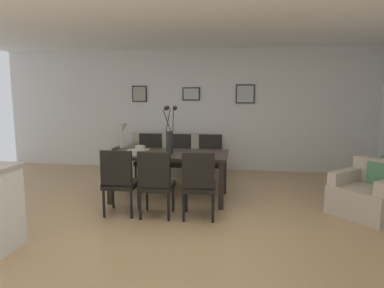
# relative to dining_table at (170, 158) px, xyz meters

# --- Properties ---
(ground_plane) EXTENTS (9.00, 9.00, 0.00)m
(ground_plane) POSITION_rel_dining_table_xyz_m (0.24, -0.94, -0.66)
(ground_plane) COLOR tan
(back_wall_panel) EXTENTS (9.00, 0.10, 2.60)m
(back_wall_panel) POSITION_rel_dining_table_xyz_m (0.24, 2.31, 0.64)
(back_wall_panel) COLOR silver
(back_wall_panel) RESTS_ON ground
(ceiling_panel) EXTENTS (9.00, 7.20, 0.08)m
(ceiling_panel) POSITION_rel_dining_table_xyz_m (0.24, -0.54, 1.98)
(ceiling_panel) COLOR white
(dining_table) EXTENTS (1.80, 0.92, 0.74)m
(dining_table) POSITION_rel_dining_table_xyz_m (0.00, 0.00, 0.00)
(dining_table) COLOR black
(dining_table) RESTS_ON ground
(dining_chair_near_left) EXTENTS (0.46, 0.46, 0.92)m
(dining_chair_near_left) POSITION_rel_dining_table_xyz_m (-0.52, -0.85, -0.15)
(dining_chair_near_left) COLOR black
(dining_chair_near_left) RESTS_ON ground
(dining_chair_near_right) EXTENTS (0.45, 0.45, 0.92)m
(dining_chair_near_right) POSITION_rel_dining_table_xyz_m (-0.56, 0.85, -0.15)
(dining_chair_near_right) COLOR black
(dining_chair_near_right) RESTS_ON ground
(dining_chair_far_left) EXTENTS (0.46, 0.46, 0.92)m
(dining_chair_far_left) POSITION_rel_dining_table_xyz_m (-0.00, -0.87, -0.15)
(dining_chair_far_left) COLOR black
(dining_chair_far_left) RESTS_ON ground
(dining_chair_far_right) EXTENTS (0.44, 0.44, 0.92)m
(dining_chair_far_right) POSITION_rel_dining_table_xyz_m (-0.02, 0.85, -0.15)
(dining_chair_far_right) COLOR black
(dining_chair_far_right) RESTS_ON ground
(dining_chair_mid_left) EXTENTS (0.47, 0.47, 0.92)m
(dining_chair_mid_left) POSITION_rel_dining_table_xyz_m (0.57, -0.84, -0.15)
(dining_chair_mid_left) COLOR black
(dining_chair_mid_left) RESTS_ON ground
(dining_chair_mid_right) EXTENTS (0.47, 0.47, 0.92)m
(dining_chair_mid_right) POSITION_rel_dining_table_xyz_m (0.55, 0.88, -0.15)
(dining_chair_mid_right) COLOR black
(dining_chair_mid_right) RESTS_ON ground
(centerpiece_vase) EXTENTS (0.21, 0.23, 0.73)m
(centerpiece_vase) POSITION_rel_dining_table_xyz_m (0.00, 0.00, 0.36)
(centerpiece_vase) COLOR #232326
(centerpiece_vase) RESTS_ON dining_table
(placemat_near_left) EXTENTS (0.32, 0.32, 0.01)m
(placemat_near_left) POSITION_rel_dining_table_xyz_m (-0.54, -0.21, 0.08)
(placemat_near_left) COLOR #7F705B
(placemat_near_left) RESTS_ON dining_table
(bowl_near_left) EXTENTS (0.17, 0.17, 0.07)m
(bowl_near_left) POSITION_rel_dining_table_xyz_m (-0.54, -0.21, 0.12)
(bowl_near_left) COLOR #B2ADA3
(bowl_near_left) RESTS_ON dining_table
(placemat_near_right) EXTENTS (0.32, 0.32, 0.01)m
(placemat_near_right) POSITION_rel_dining_table_xyz_m (-0.54, 0.21, 0.08)
(placemat_near_right) COLOR #7F705B
(placemat_near_right) RESTS_ON dining_table
(bowl_near_right) EXTENTS (0.17, 0.17, 0.07)m
(bowl_near_right) POSITION_rel_dining_table_xyz_m (-0.54, 0.21, 0.12)
(bowl_near_right) COLOR #B2ADA3
(bowl_near_right) RESTS_ON dining_table
(sofa) EXTENTS (1.92, 0.84, 0.80)m
(sofa) POSITION_rel_dining_table_xyz_m (-0.30, 1.76, -0.38)
(sofa) COLOR #A89E8E
(sofa) RESTS_ON ground
(side_table) EXTENTS (0.36, 0.36, 0.52)m
(side_table) POSITION_rel_dining_table_xyz_m (-1.39, 1.72, -0.40)
(side_table) COLOR black
(side_table) RESTS_ON ground
(table_lamp) EXTENTS (0.22, 0.22, 0.51)m
(table_lamp) POSITION_rel_dining_table_xyz_m (-1.39, 1.72, 0.23)
(table_lamp) COLOR beige
(table_lamp) RESTS_ON side_table
(armchair) EXTENTS (1.13, 1.13, 0.75)m
(armchair) POSITION_rel_dining_table_xyz_m (2.88, -0.31, -0.38)
(armchair) COLOR #B7A893
(armchair) RESTS_ON ground
(framed_picture_left) EXTENTS (0.33, 0.03, 0.35)m
(framed_picture_left) POSITION_rel_dining_table_xyz_m (-1.15, 2.24, 0.98)
(framed_picture_left) COLOR black
(framed_picture_center) EXTENTS (0.38, 0.03, 0.28)m
(framed_picture_center) POSITION_rel_dining_table_xyz_m (0.00, 2.24, 0.98)
(framed_picture_center) COLOR black
(framed_picture_right) EXTENTS (0.40, 0.03, 0.40)m
(framed_picture_right) POSITION_rel_dining_table_xyz_m (1.15, 2.24, 0.98)
(framed_picture_right) COLOR black
(potted_plant) EXTENTS (0.36, 0.36, 0.67)m
(potted_plant) POSITION_rel_dining_table_xyz_m (3.40, 0.74, -0.29)
(potted_plant) COLOR brown
(potted_plant) RESTS_ON ground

